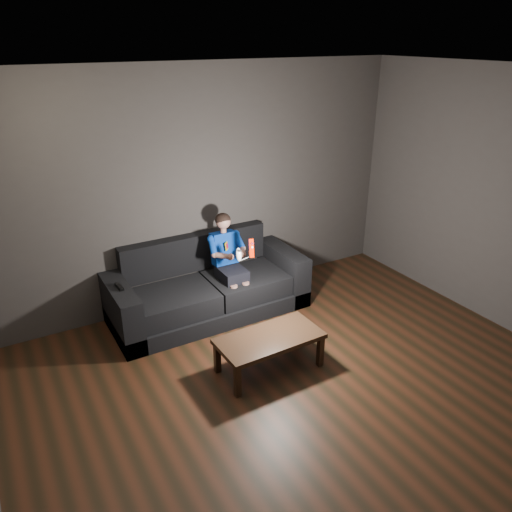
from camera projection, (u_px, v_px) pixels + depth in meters
floor at (332, 417)px, 4.19m from camera, size 5.00×5.00×0.00m
back_wall at (203, 188)px, 5.62m from camera, size 5.00×0.04×2.70m
ceiling at (360, 77)px, 3.09m from camera, size 5.00×5.00×0.02m
sofa at (207, 290)px, 5.68m from camera, size 2.20×0.95×0.85m
child at (228, 254)px, 5.57m from camera, size 0.41×0.51×1.02m
wii_remote_red at (251, 248)px, 5.21m from camera, size 0.07×0.08×0.20m
nunchuk_white at (239, 254)px, 5.16m from camera, size 0.07×0.10×0.15m
wii_remote_black at (119, 287)px, 5.02m from camera, size 0.05×0.17×0.03m
coffee_table at (269, 341)px, 4.68m from camera, size 1.00×0.52×0.36m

